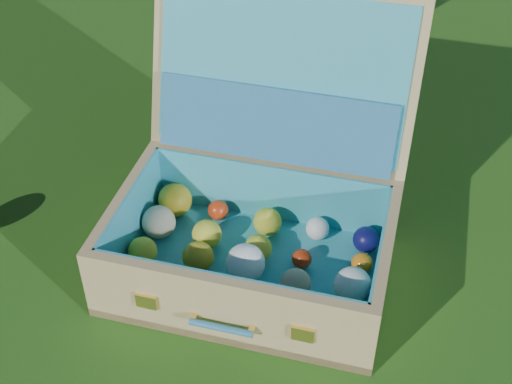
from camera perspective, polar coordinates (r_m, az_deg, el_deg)
The scene contains 2 objects.
ground at distance 1.63m, azimuth -6.84°, elevation -4.65°, with size 60.00×60.00×0.00m, color #215114.
suitcase at distance 1.52m, azimuth 0.24°, elevation -0.35°, with size 0.63×0.60×0.54m.
Camera 1 is at (0.37, -1.11, 1.13)m, focal length 50.00 mm.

